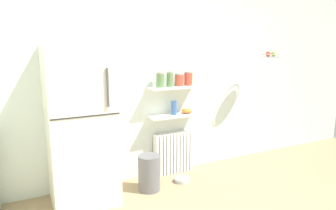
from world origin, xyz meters
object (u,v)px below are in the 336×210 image
at_px(radiator, 173,153).
at_px(refrigerator, 81,126).
at_px(pet_food_bowl, 182,180).
at_px(storage_jar_2, 179,80).
at_px(trash_bin, 149,173).
at_px(hanging_fruit_basket, 270,55).
at_px(storage_jar_0, 160,80).
at_px(shelf_bowl, 187,111).
at_px(vase, 174,108).
at_px(storage_jar_1, 170,79).
at_px(storage_jar_3, 188,79).

bearing_deg(radiator, refrigerator, -169.07).
distance_m(radiator, pet_food_bowl, 0.42).
bearing_deg(storage_jar_2, radiator, 156.93).
bearing_deg(trash_bin, pet_food_bowl, 2.17).
bearing_deg(hanging_fruit_basket, storage_jar_0, 170.41).
relative_size(shelf_bowl, pet_food_bowl, 0.77).
distance_m(vase, shelf_bowl, 0.21).
relative_size(storage_jar_1, shelf_bowl, 1.33).
height_order(refrigerator, storage_jar_0, refrigerator).
bearing_deg(storage_jar_0, pet_food_bowl, -58.79).
bearing_deg(radiator, storage_jar_2, -23.07).
relative_size(storage_jar_0, hanging_fruit_basket, 0.62).
xyz_separation_m(storage_jar_1, trash_bin, (-0.44, -0.31, -1.11)).
relative_size(refrigerator, storage_jar_1, 8.90).
relative_size(storage_jar_0, shelf_bowl, 1.30).
xyz_separation_m(storage_jar_3, vase, (-0.22, 0.00, -0.39)).
bearing_deg(radiator, storage_jar_1, -156.93).
bearing_deg(radiator, storage_jar_0, -171.92).
xyz_separation_m(refrigerator, radiator, (1.29, 0.25, -0.60)).
xyz_separation_m(refrigerator, pet_food_bowl, (1.25, -0.07, -0.86)).
xyz_separation_m(storage_jar_1, vase, (0.07, 0.00, -0.39)).
bearing_deg(pet_food_bowl, trash_bin, -177.83).
bearing_deg(storage_jar_3, radiator, 171.92).
bearing_deg(refrigerator, trash_bin, -6.62).
distance_m(refrigerator, radiator, 1.44).
xyz_separation_m(storage_jar_0, hanging_fruit_basket, (1.61, -0.27, 0.31)).
height_order(radiator, storage_jar_0, storage_jar_0).
xyz_separation_m(storage_jar_3, shelf_bowl, (-0.02, 0.00, -0.45)).
bearing_deg(refrigerator, hanging_fruit_basket, -1.15).
height_order(radiator, trash_bin, radiator).
relative_size(refrigerator, radiator, 3.07).
distance_m(vase, pet_food_bowl, 0.96).
xyz_separation_m(storage_jar_1, shelf_bowl, (0.27, 0.00, -0.45)).
xyz_separation_m(shelf_bowl, hanging_fruit_basket, (1.20, -0.27, 0.76)).
bearing_deg(refrigerator, storage_jar_0, 11.48).
relative_size(radiator, storage_jar_2, 3.42).
distance_m(refrigerator, hanging_fruit_basket, 2.79).
xyz_separation_m(radiator, vase, (-0.01, -0.03, 0.65)).
height_order(storage_jar_1, pet_food_bowl, storage_jar_1).
bearing_deg(pet_food_bowl, vase, 84.04).
bearing_deg(hanging_fruit_basket, radiator, 167.82).
relative_size(radiator, trash_bin, 1.29).
height_order(refrigerator, shelf_bowl, refrigerator).
distance_m(refrigerator, storage_jar_1, 1.31).
distance_m(storage_jar_0, hanging_fruit_basket, 1.66).
bearing_deg(vase, pet_food_bowl, -95.96).
relative_size(refrigerator, storage_jar_2, 10.49).
distance_m(refrigerator, storage_jar_0, 1.18).
bearing_deg(vase, refrigerator, -170.33).
distance_m(storage_jar_1, trash_bin, 1.23).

